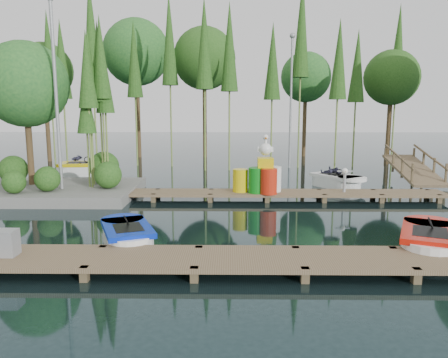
{
  "coord_description": "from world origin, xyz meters",
  "views": [
    {
      "loc": [
        0.69,
        -13.18,
        3.38
      ],
      "look_at": [
        0.5,
        0.5,
        1.1
      ],
      "focal_mm": 35.0,
      "sensor_mm": 36.0,
      "label": 1
    }
  ],
  "objects_px": {
    "boat_blue": "(127,236)",
    "boat_red": "(429,241)",
    "boat_yellow_far": "(85,169)",
    "island": "(44,112)",
    "utility_cabinet": "(6,243)",
    "yellow_barrel": "(240,180)",
    "drum_cluster": "(266,176)"
  },
  "relations": [
    {
      "from": "boat_red",
      "to": "drum_cluster",
      "type": "height_order",
      "value": "drum_cluster"
    },
    {
      "from": "boat_blue",
      "to": "boat_yellow_far",
      "type": "height_order",
      "value": "boat_yellow_far"
    },
    {
      "from": "island",
      "to": "boat_blue",
      "type": "xyz_separation_m",
      "value": [
        4.46,
        -6.14,
        -2.95
      ]
    },
    {
      "from": "boat_blue",
      "to": "boat_red",
      "type": "height_order",
      "value": "boat_red"
    },
    {
      "from": "utility_cabinet",
      "to": "yellow_barrel",
      "type": "xyz_separation_m",
      "value": [
        5.05,
        7.0,
        0.14
      ]
    },
    {
      "from": "boat_blue",
      "to": "boat_red",
      "type": "relative_size",
      "value": 0.9
    },
    {
      "from": "boat_red",
      "to": "yellow_barrel",
      "type": "bearing_deg",
      "value": 150.22
    },
    {
      "from": "island",
      "to": "boat_blue",
      "type": "bearing_deg",
      "value": -54.05
    },
    {
      "from": "yellow_barrel",
      "to": "drum_cluster",
      "type": "xyz_separation_m",
      "value": [
        0.92,
        -0.16,
        0.2
      ]
    },
    {
      "from": "island",
      "to": "utility_cabinet",
      "type": "height_order",
      "value": "island"
    },
    {
      "from": "island",
      "to": "drum_cluster",
      "type": "xyz_separation_m",
      "value": [
        8.29,
        -0.95,
        -2.27
      ]
    },
    {
      "from": "boat_yellow_far",
      "to": "yellow_barrel",
      "type": "height_order",
      "value": "boat_yellow_far"
    },
    {
      "from": "boat_red",
      "to": "boat_yellow_far",
      "type": "relative_size",
      "value": 0.95
    },
    {
      "from": "boat_blue",
      "to": "utility_cabinet",
      "type": "height_order",
      "value": "utility_cabinet"
    },
    {
      "from": "boat_blue",
      "to": "boat_yellow_far",
      "type": "distance_m",
      "value": 12.08
    },
    {
      "from": "boat_blue",
      "to": "boat_red",
      "type": "bearing_deg",
      "value": -25.1
    },
    {
      "from": "drum_cluster",
      "to": "boat_blue",
      "type": "bearing_deg",
      "value": -126.39
    },
    {
      "from": "drum_cluster",
      "to": "boat_red",
      "type": "bearing_deg",
      "value": -59.11
    },
    {
      "from": "boat_red",
      "to": "utility_cabinet",
      "type": "height_order",
      "value": "utility_cabinet"
    },
    {
      "from": "island",
      "to": "boat_red",
      "type": "bearing_deg",
      "value": -29.44
    },
    {
      "from": "boat_yellow_far",
      "to": "yellow_barrel",
      "type": "xyz_separation_m",
      "value": [
        7.61,
        -5.77,
        0.4
      ]
    },
    {
      "from": "island",
      "to": "yellow_barrel",
      "type": "bearing_deg",
      "value": -6.13
    },
    {
      "from": "island",
      "to": "boat_red",
      "type": "xyz_separation_m",
      "value": [
        11.66,
        -6.58,
        -2.92
      ]
    },
    {
      "from": "boat_red",
      "to": "utility_cabinet",
      "type": "distance_m",
      "value": 9.42
    },
    {
      "from": "boat_yellow_far",
      "to": "yellow_barrel",
      "type": "relative_size",
      "value": 3.71
    },
    {
      "from": "island",
      "to": "boat_red",
      "type": "height_order",
      "value": "island"
    },
    {
      "from": "utility_cabinet",
      "to": "boat_yellow_far",
      "type": "bearing_deg",
      "value": 101.36
    },
    {
      "from": "utility_cabinet",
      "to": "yellow_barrel",
      "type": "relative_size",
      "value": 0.66
    },
    {
      "from": "boat_yellow_far",
      "to": "utility_cabinet",
      "type": "distance_m",
      "value": 13.03
    },
    {
      "from": "boat_yellow_far",
      "to": "boat_red",
      "type": "bearing_deg",
      "value": -29.25
    },
    {
      "from": "yellow_barrel",
      "to": "boat_blue",
      "type": "bearing_deg",
      "value": -118.52
    },
    {
      "from": "island",
      "to": "yellow_barrel",
      "type": "xyz_separation_m",
      "value": [
        7.37,
        -0.79,
        -2.47
      ]
    }
  ]
}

